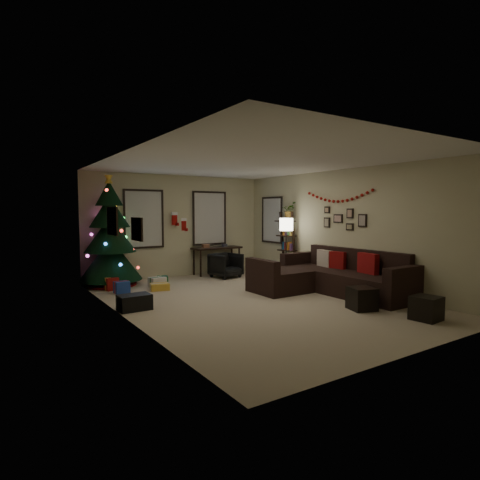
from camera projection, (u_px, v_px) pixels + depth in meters
name	position (u px, v px, depth m)	size (l,w,h in m)	color
floor	(252.00, 300.00, 7.82)	(7.00, 7.00, 0.00)	tan
ceiling	(253.00, 162.00, 7.62)	(7.00, 7.00, 0.00)	white
wall_back	(178.00, 226.00, 10.64)	(5.00, 5.00, 0.00)	#C3BD95
wall_front	(418.00, 245.00, 4.80)	(5.00, 5.00, 0.00)	#C3BD95
wall_left	(125.00, 237.00, 6.35)	(7.00, 7.00, 0.00)	#C3BD95
wall_right	(342.00, 229.00, 9.09)	(7.00, 7.00, 0.00)	#C3BD95
window_back_left	(144.00, 219.00, 10.08)	(1.05, 0.06, 1.50)	#728CB2
window_back_right	(209.00, 218.00, 11.12)	(1.05, 0.06, 1.50)	#728CB2
window_right_wall	(272.00, 220.00, 11.19)	(0.06, 0.90, 1.30)	#728CB2
christmas_tree	(110.00, 239.00, 9.30)	(1.44, 1.44, 2.68)	black
presents	(143.00, 284.00, 8.97)	(1.50, 1.00, 0.28)	gold
sofa	(329.00, 278.00, 8.53)	(2.14, 3.09, 0.93)	black
pillow_red_a	(368.00, 265.00, 8.16)	(0.13, 0.50, 0.50)	maroon
pillow_red_b	(337.00, 261.00, 8.87)	(0.11, 0.42, 0.42)	maroon
pillow_cream	(325.00, 260.00, 9.18)	(0.13, 0.44, 0.44)	beige
ottoman_near	(362.00, 299.00, 7.06)	(0.42, 0.42, 0.40)	black
ottoman_far	(426.00, 308.00, 6.40)	(0.41, 0.41, 0.39)	black
desk	(217.00, 250.00, 11.03)	(1.39, 0.50, 0.75)	black
desk_chair	(226.00, 265.00, 10.46)	(0.63, 0.59, 0.65)	black
bookshelf	(288.00, 246.00, 10.41)	(0.30, 0.51, 1.73)	black
potted_plant	(289.00, 208.00, 10.31)	(0.49, 0.42, 0.54)	#4C4C4C
floor_lamp	(286.00, 229.00, 9.89)	(0.33, 0.33, 1.58)	black
art_map	(112.00, 221.00, 7.00)	(0.04, 0.60, 0.50)	black
art_abstract	(137.00, 229.00, 5.92)	(0.04, 0.45, 0.35)	black
gallery	(344.00, 219.00, 9.00)	(0.03, 1.25, 0.54)	black
garland	(338.00, 196.00, 9.08)	(0.08, 1.90, 0.30)	#A5140C
stocking_left	(175.00, 219.00, 10.44)	(0.20, 0.05, 0.36)	#990F0C
stocking_right	(184.00, 224.00, 10.75)	(0.20, 0.05, 0.36)	#990F0C
storage_bin	(134.00, 302.00, 7.05)	(0.55, 0.37, 0.28)	black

